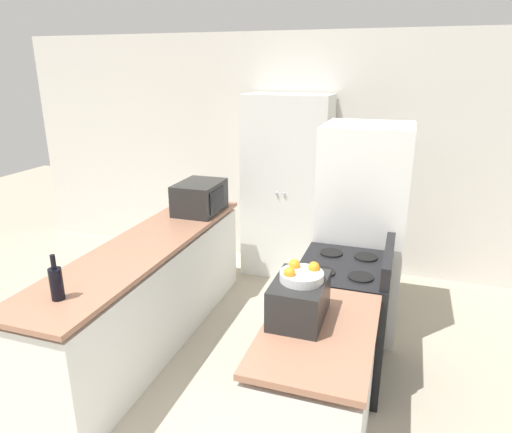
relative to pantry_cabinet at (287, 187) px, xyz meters
The scene contains 10 objects.
wall_back 0.44m from the pantry_cabinet, 78.20° to the left, with size 7.00×0.06×2.60m.
counter_left 1.97m from the pantry_cabinet, 112.39° to the right, with size 0.60×2.62×0.90m.
counter_right 2.75m from the pantry_cabinet, 71.65° to the right, with size 0.60×1.00×0.90m.
pantry_cabinet is the anchor object (origin of this frame).
stove 1.95m from the pantry_cabinet, 62.51° to the right, with size 0.66×0.74×1.06m.
refrigerator 1.28m from the pantry_cabinet, 44.89° to the right, with size 0.74×0.73×1.80m.
microwave 1.07m from the pantry_cabinet, 126.60° to the right, with size 0.39×0.52×0.30m.
wine_bottle 2.81m from the pantry_cabinet, 104.74° to the right, with size 0.08×0.08×0.29m.
toaster_oven 2.58m from the pantry_cabinet, 73.86° to the right, with size 0.29×0.40×0.23m.
fruit_bowl 2.58m from the pantry_cabinet, 73.67° to the right, with size 0.24×0.24×0.09m.
Camera 1 is at (1.14, -1.54, 2.24)m, focal length 32.00 mm.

